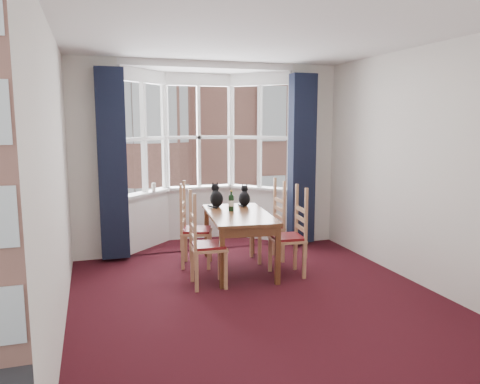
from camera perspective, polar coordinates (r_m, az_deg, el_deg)
name	(u,v)px	position (r m, az deg, el deg)	size (l,w,h in m)	color
floor	(261,302)	(5.21, 2.64, -13.23)	(4.50, 4.50, 0.00)	black
ceiling	(263,34)	(4.91, 2.88, 18.71)	(4.50, 4.50, 0.00)	white
wall_left	(57,181)	(4.57, -21.45, 1.25)	(4.50, 4.50, 0.00)	silver
wall_right	(423,168)	(5.87, 21.41, 2.76)	(4.50, 4.50, 0.00)	silver
wall_near	(396,214)	(2.89, 18.51, -2.60)	(4.00, 4.00, 0.00)	silver
wall_back_pier_left	(94,160)	(6.80, -17.33, 3.70)	(0.70, 0.12, 2.80)	silver
wall_back_pier_right	(310,155)	(7.58, 8.55, 4.46)	(0.70, 0.12, 2.80)	silver
bay_window	(202,155)	(7.50, -4.62, 4.48)	(2.76, 0.94, 2.80)	white
curtain_left	(112,165)	(6.63, -15.30, 3.23)	(0.38, 0.22, 2.60)	black
curtain_right	(302,160)	(7.32, 7.54, 3.94)	(0.38, 0.22, 2.60)	black
dining_table	(239,220)	(6.11, -0.15, -3.42)	(0.92, 1.51, 0.75)	brown
chair_left_near	(201,247)	(5.54, -4.83, -6.74)	(0.43, 0.45, 0.92)	tan
chair_left_far	(190,231)	(6.34, -6.14, -4.80)	(0.51, 0.52, 0.92)	tan
chair_right_near	(294,238)	(5.98, 6.61, -5.63)	(0.44, 0.46, 0.92)	tan
chair_right_far	(273,226)	(6.61, 4.07, -4.22)	(0.41, 0.43, 0.92)	tan
cat_left	(216,197)	(6.53, -2.90, -0.67)	(0.19, 0.26, 0.35)	black
cat_right	(244,198)	(6.60, 0.53, -0.68)	(0.22, 0.26, 0.31)	black
wine_bottle	(231,202)	(6.22, -1.08, -1.21)	(0.07, 0.07, 0.28)	black
candle_tall	(154,187)	(7.26, -10.48, 0.55)	(0.06, 0.06, 0.13)	white
street	(117,224)	(37.67, -14.73, -3.81)	(80.00, 80.00, 0.00)	#333335
tenement_building	(136,130)	(18.62, -12.57, 7.39)	(18.40, 7.80, 15.20)	#A66755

